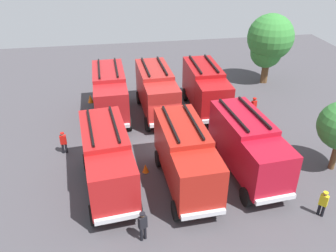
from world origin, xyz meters
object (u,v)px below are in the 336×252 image
object	(u,v)px
traffic_cone_1	(90,99)
fire_truck_1	(107,159)
fire_truck_5	(248,145)
firefighter_2	(64,142)
tree_0	(270,38)
fire_truck_0	(110,92)
fire_truck_4	(206,87)
firefighter_3	(254,107)
fire_truck_3	(186,155)
tree_1	(266,52)
firefighter_1	(143,225)
firefighter_0	(323,203)
fire_truck_2	(156,90)
traffic_cone_0	(145,168)

from	to	relation	value
traffic_cone_1	fire_truck_1	bearing A→B (deg)	6.74
fire_truck_5	firefighter_2	distance (m)	12.36
firefighter_2	tree_0	xyz separation A→B (m)	(-9.74, 18.80, 3.68)
fire_truck_0	fire_truck_4	world-z (taller)	same
fire_truck_1	firefighter_3	distance (m)	13.72
fire_truck_3	fire_truck_5	xyz separation A→B (m)	(-0.46, 3.99, 0.00)
fire_truck_1	tree_1	world-z (taller)	tree_1
fire_truck_3	traffic_cone_1	size ratio (longest dim) A/B	9.99
fire_truck_4	fire_truck_5	xyz separation A→B (m)	(9.03, 0.28, 0.00)
firefighter_1	traffic_cone_1	xyz separation A→B (m)	(-16.56, -3.01, -0.62)
firefighter_0	fire_truck_3	bearing A→B (deg)	108.63
tree_0	fire_truck_2	bearing A→B (deg)	-67.18
fire_truck_3	tree_1	size ratio (longest dim) A/B	1.56
fire_truck_0	firefighter_1	xyz separation A→B (m)	(13.72, 1.19, -1.16)
traffic_cone_1	traffic_cone_0	bearing A→B (deg)	18.70
firefighter_1	firefighter_2	xyz separation A→B (m)	(-8.65, -4.57, -0.09)
fire_truck_0	traffic_cone_0	world-z (taller)	fire_truck_0
fire_truck_1	tree_1	distance (m)	20.96
fire_truck_1	fire_truck_5	distance (m)	8.52
fire_truck_5	tree_1	distance (m)	15.69
traffic_cone_0	fire_truck_4	bearing A→B (deg)	142.84
fire_truck_2	firefighter_1	size ratio (longest dim) A/B	4.15
firefighter_1	tree_0	world-z (taller)	tree_0
tree_0	tree_1	xyz separation A→B (m)	(0.04, -0.25, -1.42)
firefighter_0	fire_truck_1	bearing A→B (deg)	117.47
firefighter_1	traffic_cone_1	distance (m)	16.85
firefighter_2	traffic_cone_1	world-z (taller)	firefighter_2
fire_truck_3	tree_1	bearing A→B (deg)	139.90
fire_truck_3	fire_truck_1	bearing A→B (deg)	-98.21
fire_truck_1	traffic_cone_0	distance (m)	3.18
fire_truck_5	tree_0	bearing A→B (deg)	147.57
fire_truck_1	fire_truck_4	size ratio (longest dim) A/B	1.03
firefighter_1	traffic_cone_0	world-z (taller)	firefighter_1
fire_truck_2	firefighter_0	world-z (taller)	fire_truck_2
fire_truck_0	firefighter_3	bearing A→B (deg)	76.54
firefighter_2	firefighter_3	bearing A→B (deg)	-83.22
fire_truck_0	tree_0	bearing A→B (deg)	105.37
traffic_cone_0	firefighter_0	bearing A→B (deg)	58.77
fire_truck_3	tree_0	bearing A→B (deg)	139.37
firefighter_2	firefighter_1	bearing A→B (deg)	-155.53
firefighter_3	firefighter_2	bearing A→B (deg)	-102.93
fire_truck_2	firefighter_3	bearing A→B (deg)	71.67
fire_truck_5	traffic_cone_1	size ratio (longest dim) A/B	10.09
tree_0	traffic_cone_1	world-z (taller)	tree_0
fire_truck_1	traffic_cone_0	bearing A→B (deg)	111.97
fire_truck_5	firefighter_0	distance (m)	5.22
fire_truck_0	traffic_cone_1	distance (m)	3.82
firefighter_1	fire_truck_5	bearing A→B (deg)	96.26
fire_truck_0	firefighter_1	world-z (taller)	fire_truck_0
fire_truck_0	fire_truck_5	size ratio (longest dim) A/B	0.98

